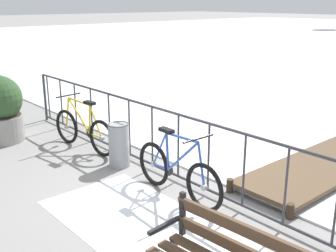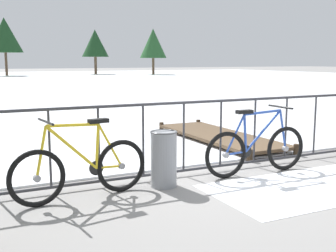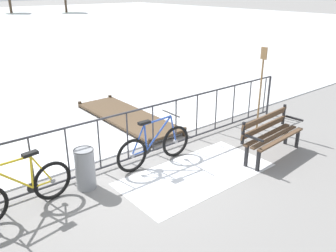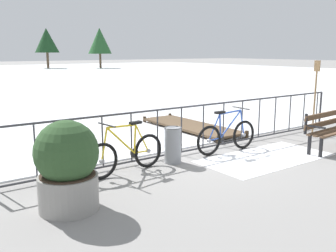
# 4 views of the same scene
# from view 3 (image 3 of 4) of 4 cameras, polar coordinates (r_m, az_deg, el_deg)

# --- Properties ---
(ground_plane) EXTENTS (160.00, 160.00, 0.00)m
(ground_plane) POSITION_cam_3_polar(r_m,az_deg,el_deg) (7.17, -6.31, -5.79)
(ground_plane) COLOR gray
(snow_patch) EXTENTS (2.92, 1.44, 0.01)m
(snow_patch) POSITION_cam_3_polar(r_m,az_deg,el_deg) (6.73, 4.57, -7.64)
(snow_patch) COLOR white
(snow_patch) RESTS_ON ground
(railing_fence) EXTENTS (9.06, 0.06, 1.07)m
(railing_fence) POSITION_cam_3_polar(r_m,az_deg,el_deg) (6.93, -6.50, -1.68)
(railing_fence) COLOR #38383D
(railing_fence) RESTS_ON ground
(bicycle_near_railing) EXTENTS (1.71, 0.52, 0.97)m
(bicycle_near_railing) POSITION_cam_3_polar(r_m,az_deg,el_deg) (6.93, -2.16, -3.29)
(bicycle_near_railing) COLOR black
(bicycle_near_railing) RESTS_ON ground
(bicycle_second) EXTENTS (1.71, 0.52, 0.97)m
(bicycle_second) POSITION_cam_3_polar(r_m,az_deg,el_deg) (5.95, -22.46, -9.60)
(bicycle_second) COLOR black
(bicycle_second) RESTS_ON ground
(park_bench) EXTENTS (1.63, 0.61, 0.89)m
(park_bench) POSITION_cam_3_polar(r_m,az_deg,el_deg) (7.51, 16.07, -0.94)
(park_bench) COLOR brown
(park_bench) RESTS_ON ground
(trash_bin) EXTENTS (0.35, 0.35, 0.73)m
(trash_bin) POSITION_cam_3_polar(r_m,az_deg,el_deg) (6.29, -13.12, -6.62)
(trash_bin) COLOR gray
(trash_bin) RESTS_ON ground
(oar_upright) EXTENTS (0.04, 0.16, 1.98)m
(oar_upright) POSITION_cam_3_polar(r_m,az_deg,el_deg) (8.71, 14.67, 6.64)
(oar_upright) COLOR #937047
(oar_upright) RESTS_ON ground
(wooden_dock) EXTENTS (1.10, 3.47, 0.20)m
(wooden_dock) POSITION_cam_3_polar(r_m,az_deg,el_deg) (9.29, -6.59, 1.54)
(wooden_dock) COLOR brown
(wooden_dock) RESTS_ON ground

